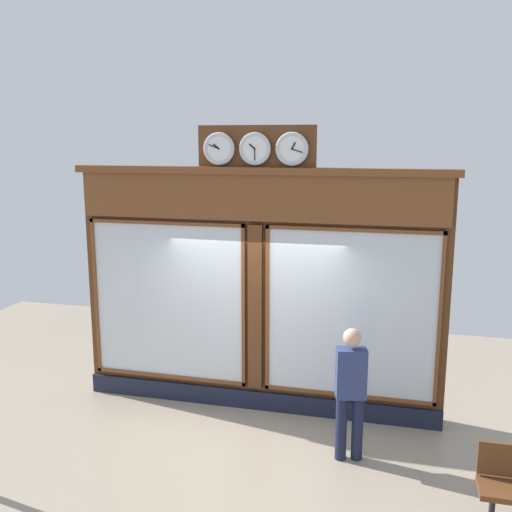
% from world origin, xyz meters
% --- Properties ---
extents(shop_facade, '(5.36, 0.42, 4.09)m').
position_xyz_m(shop_facade, '(-0.00, -0.12, 1.80)').
color(shop_facade, '#5B3319').
rests_on(shop_facade, ground_plane).
extents(pedestrian, '(0.40, 0.30, 1.69)m').
position_xyz_m(pedestrian, '(-1.45, 1.06, 0.93)').
color(pedestrian, '#191E38').
rests_on(pedestrian, ground_plane).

